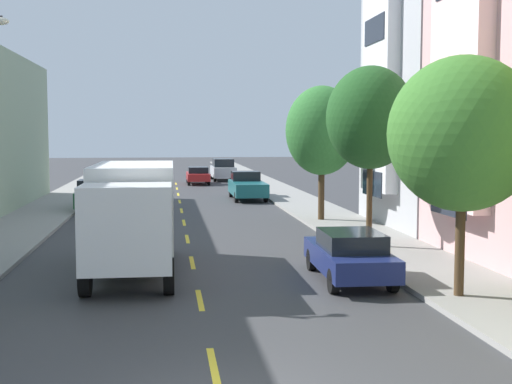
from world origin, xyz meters
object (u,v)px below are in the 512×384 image
(parked_suv_champagne, at_px, (115,178))
(street_tree_nearest, at_px, (463,134))
(parked_sedan_navy, at_px, (350,255))
(street_tree_third, at_px, (322,131))
(parked_suv_silver, at_px, (223,169))
(delivery_box_truck, at_px, (133,211))
(street_tree_second, at_px, (371,118))
(parked_pickup_forest, at_px, (98,195))
(moving_red_sedan, at_px, (198,175))
(parked_pickup_teal, at_px, (247,186))

(parked_suv_champagne, bearing_deg, street_tree_nearest, -72.28)
(street_tree_nearest, xyz_separation_m, parked_sedan_navy, (-2.08, 2.62, -3.40))
(street_tree_nearest, bearing_deg, street_tree_third, 90.00)
(parked_suv_silver, bearing_deg, street_tree_third, -85.74)
(street_tree_nearest, height_order, street_tree_third, street_tree_third)
(delivery_box_truck, height_order, parked_suv_silver, delivery_box_truck)
(street_tree_nearest, height_order, parked_sedan_navy, street_tree_nearest)
(street_tree_second, relative_size, parked_pickup_forest, 1.21)
(street_tree_second, xyz_separation_m, moving_red_sedan, (-4.60, 32.70, -3.97))
(moving_red_sedan, bearing_deg, delivery_box_truck, -95.76)
(street_tree_second, distance_m, parked_suv_champagne, 28.78)
(street_tree_third, height_order, parked_sedan_navy, street_tree_third)
(street_tree_third, distance_m, parked_pickup_teal, 12.29)
(street_tree_second, bearing_deg, street_tree_nearest, -90.00)
(moving_red_sedan, bearing_deg, parked_pickup_teal, -79.55)
(street_tree_second, height_order, street_tree_third, street_tree_second)
(street_tree_second, xyz_separation_m, parked_suv_silver, (-2.18, 36.84, -3.73))
(street_tree_second, xyz_separation_m, parked_sedan_navy, (-2.08, -4.99, -3.97))
(delivery_box_truck, xyz_separation_m, parked_pickup_teal, (6.09, 22.21, -1.02))
(parked_pickup_forest, xyz_separation_m, parked_sedan_navy, (8.82, -19.14, -0.08))
(street_tree_second, distance_m, parked_suv_silver, 37.09)
(street_tree_nearest, height_order, parked_pickup_teal, street_tree_nearest)
(parked_sedan_navy, bearing_deg, parked_pickup_teal, 90.07)
(parked_sedan_navy, bearing_deg, parked_suv_silver, 90.13)
(street_tree_second, height_order, parked_sedan_navy, street_tree_second)
(delivery_box_truck, bearing_deg, parked_pickup_teal, 74.67)
(parked_pickup_forest, height_order, moving_red_sedan, parked_pickup_forest)
(delivery_box_truck, relative_size, parked_suv_champagne, 1.54)
(street_tree_third, relative_size, parked_sedan_navy, 1.37)
(street_tree_nearest, distance_m, parked_pickup_forest, 24.56)
(street_tree_nearest, relative_size, parked_suv_silver, 1.23)
(parked_suv_silver, bearing_deg, street_tree_second, -86.61)
(parked_pickup_teal, distance_m, moving_red_sedan, 13.72)
(street_tree_second, bearing_deg, parked_pickup_teal, 96.27)
(parked_pickup_forest, distance_m, parked_sedan_navy, 21.08)
(parked_suv_champagne, bearing_deg, delivery_box_truck, -84.82)
(parked_sedan_navy, bearing_deg, street_tree_second, 67.35)
(street_tree_second, relative_size, parked_sedan_navy, 1.41)
(street_tree_second, distance_m, delivery_box_truck, 9.19)
(street_tree_nearest, relative_size, parked_pickup_forest, 1.12)
(parked_sedan_navy, distance_m, parked_suv_silver, 41.82)
(delivery_box_truck, relative_size, parked_suv_silver, 1.54)
(parked_suv_silver, bearing_deg, parked_pickup_forest, -111.03)
(street_tree_third, distance_m, parked_suv_champagne, 21.95)
(delivery_box_truck, height_order, parked_sedan_navy, delivery_box_truck)
(street_tree_third, xyz_separation_m, parked_suv_champagne, (-10.86, 18.78, -3.31))
(street_tree_third, xyz_separation_m, parked_pickup_forest, (-10.90, 6.55, -3.46))
(parked_pickup_teal, distance_m, parked_suv_champagne, 11.32)
(parked_pickup_forest, bearing_deg, street_tree_nearest, -63.40)
(street_tree_third, xyz_separation_m, parked_pickup_teal, (-2.11, 11.61, -3.46))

